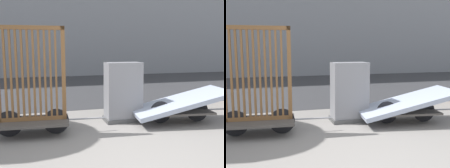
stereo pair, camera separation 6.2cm
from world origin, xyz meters
The scene contains 4 objects.
road_strip centered at (0.00, 7.61, 0.00)m, with size 56.00×8.20×0.01m.
bike_cart_with_bedframe centered at (-1.47, 1.86, 0.68)m, with size 1.98×0.88×1.94m.
bike_cart_with_mattress centered at (1.48, 1.86, 0.39)m, with size 2.36×1.25×0.71m.
utility_cabinet centered at (0.38, 2.32, 0.59)m, with size 0.81×0.49×1.26m.
Camera 1 is at (-1.39, -2.92, 1.56)m, focal length 42.00 mm.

